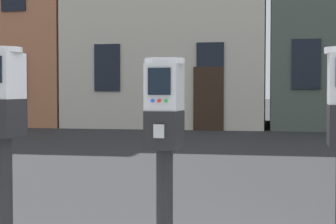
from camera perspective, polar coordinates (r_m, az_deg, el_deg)
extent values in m
cylinder|color=black|center=(3.26, -16.84, -10.61)|extent=(0.09, 0.09, 0.92)
cube|color=black|center=(3.19, -16.96, -0.60)|extent=(0.18, 0.25, 0.21)
cube|color=#B7BABF|center=(3.18, -17.01, 3.67)|extent=(0.18, 0.24, 0.26)
cylinder|color=#B7BABF|center=(3.19, -17.04, 6.29)|extent=(0.23, 0.23, 0.03)
cube|color=black|center=(2.88, -0.36, -1.86)|extent=(0.18, 0.25, 0.20)
cube|color=#A5A8AD|center=(2.76, -0.97, -2.04)|extent=(0.06, 0.01, 0.07)
cube|color=#B7BABF|center=(2.87, -0.37, 2.63)|extent=(0.18, 0.24, 0.25)
cube|color=black|center=(2.76, -0.93, 3.26)|extent=(0.12, 0.01, 0.14)
cylinder|color=blue|center=(2.77, -1.65, 1.20)|extent=(0.02, 0.01, 0.02)
cylinder|color=red|center=(2.76, -0.94, 1.20)|extent=(0.02, 0.01, 0.02)
cylinder|color=green|center=(2.75, -0.23, 1.19)|extent=(0.02, 0.01, 0.02)
cylinder|color=#B7BABF|center=(2.88, -0.37, 5.39)|extent=(0.23, 0.23, 0.03)
cube|color=black|center=(19.78, -15.93, 3.41)|extent=(0.90, 0.06, 1.60)
cube|color=black|center=(18.53, -6.44, 4.68)|extent=(0.90, 0.06, 1.60)
cube|color=black|center=(17.82, 4.47, 4.78)|extent=(0.90, 0.06, 1.60)
cube|color=black|center=(17.81, 4.30, 1.41)|extent=(1.00, 0.07, 2.10)
cube|color=black|center=(17.77, 14.39, 4.93)|extent=(0.90, 0.06, 1.60)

